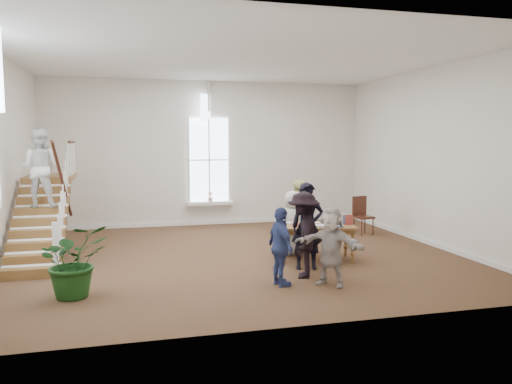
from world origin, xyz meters
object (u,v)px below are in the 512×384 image
object	(u,v)px
police_officer	(307,226)
floor_plant	(74,261)
elderly_woman	(293,223)
side_chair	(362,213)
woman_cluster_b	(303,235)
person_yellow	(298,215)
woman_cluster_c	(331,246)
woman_cluster_a	(281,247)
library_table	(317,229)

from	to	relation	value
police_officer	floor_plant	world-z (taller)	police_officer
elderly_woman	side_chair	distance (m)	3.39
woman_cluster_b	floor_plant	size ratio (longest dim) A/B	1.34
woman_cluster_b	floor_plant	distance (m)	4.22
elderly_woman	person_yellow	xyz separation A→B (m)	(0.30, 0.50, 0.10)
woman_cluster_c	side_chair	size ratio (longest dim) A/B	1.36
floor_plant	woman_cluster_c	bearing A→B (deg)	-5.71
floor_plant	woman_cluster_b	bearing A→B (deg)	2.70
woman_cluster_a	floor_plant	xyz separation A→B (m)	(-3.61, 0.25, -0.10)
woman_cluster_a	side_chair	bearing A→B (deg)	-50.20
person_yellow	woman_cluster_b	xyz separation A→B (m)	(-0.69, -2.32, -0.02)
side_chair	woman_cluster_a	bearing A→B (deg)	-140.65
floor_plant	side_chair	world-z (taller)	floor_plant
elderly_woman	woman_cluster_a	distance (m)	2.48
police_officer	floor_plant	distance (m)	4.58
police_officer	woman_cluster_a	bearing A→B (deg)	-118.66
police_officer	woman_cluster_c	xyz separation A→B (m)	(0.01, -1.22, -0.17)
police_officer	elderly_woman	bearing A→B (deg)	97.94
person_yellow	woman_cluster_b	bearing A→B (deg)	56.31
police_officer	side_chair	size ratio (longest dim) A/B	1.67
library_table	elderly_woman	distance (m)	0.70
elderly_woman	woman_cluster_c	distance (m)	2.47
library_table	person_yellow	world-z (taller)	person_yellow
side_chair	person_yellow	bearing A→B (deg)	-157.95
elderly_woman	floor_plant	bearing A→B (deg)	24.52
police_officer	person_yellow	size ratio (longest dim) A/B	1.05
woman_cluster_a	person_yellow	bearing A→B (deg)	-34.09
elderly_woman	floor_plant	xyz separation A→B (m)	(-4.61, -2.02, -0.13)
person_yellow	woman_cluster_a	world-z (taller)	person_yellow
elderly_woman	person_yellow	size ratio (longest dim) A/B	0.88
woman_cluster_b	woman_cluster_c	xyz separation A→B (m)	(0.30, -0.65, -0.11)
person_yellow	floor_plant	xyz separation A→B (m)	(-4.91, -2.52, -0.23)
woman_cluster_a	side_chair	size ratio (longest dim) A/B	1.35
police_officer	person_yellow	world-z (taller)	police_officer
woman_cluster_c	police_officer	bearing A→B (deg)	136.82
woman_cluster_c	elderly_woman	bearing A→B (deg)	134.38
person_yellow	woman_cluster_c	bearing A→B (deg)	65.39
person_yellow	side_chair	world-z (taller)	person_yellow
elderly_woman	woman_cluster_c	xyz separation A→B (m)	(-0.09, -2.47, -0.02)
woman_cluster_a	floor_plant	bearing A→B (deg)	76.96
woman_cluster_a	floor_plant	distance (m)	3.62
police_officer	side_chair	bearing A→B (deg)	61.39
woman_cluster_c	floor_plant	bearing A→B (deg)	-139.14
woman_cluster_a	woman_cluster_c	distance (m)	0.92
woman_cluster_b	floor_plant	world-z (taller)	woman_cluster_b
library_table	floor_plant	distance (m)	5.17
woman_cluster_c	floor_plant	world-z (taller)	woman_cluster_c
elderly_woman	floor_plant	world-z (taller)	elderly_woman
elderly_woman	floor_plant	distance (m)	5.03
person_yellow	woman_cluster_b	distance (m)	2.42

